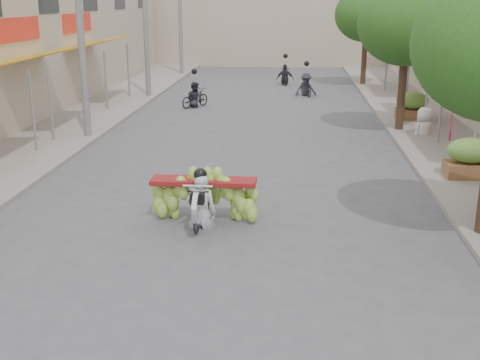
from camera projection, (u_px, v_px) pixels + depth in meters
name	position (u px, v px, depth m)	size (l,w,h in m)	color
ground	(181.00, 329.00, 8.75)	(120.00, 120.00, 0.00)	#545358
sidewalk_left	(74.00, 120.00, 23.61)	(4.00, 60.00, 0.12)	gray
sidewalk_right	(438.00, 126.00, 22.46)	(4.00, 60.00, 0.12)	gray
far_building	(273.00, 14.00, 43.97)	(20.00, 6.00, 7.00)	#B1A28C
utility_pole_mid	(79.00, 18.00, 19.47)	(0.60, 0.24, 8.00)	slate
utility_pole_far	(145.00, 12.00, 28.06)	(0.60, 0.24, 8.00)	slate
utility_pole_back	(180.00, 9.00, 36.64)	(0.60, 0.24, 8.00)	slate
street_tree_mid	(407.00, 24.00, 20.56)	(3.40, 3.40, 5.25)	#3A2719
street_tree_far	(367.00, 15.00, 32.00)	(3.40, 3.40, 5.25)	#3A2719
produce_crate_mid	(470.00, 155.00, 15.66)	(1.20, 0.88, 1.16)	brown
produce_crate_far	(412.00, 104.00, 23.29)	(1.20, 0.88, 1.16)	brown
banana_motorbike	(202.00, 191.00, 12.66)	(2.24, 1.79, 2.18)	black
market_umbrella	(457.00, 77.00, 16.75)	(2.60, 2.60, 1.84)	#B1172F
pedestrian	(425.00, 107.00, 20.66)	(1.04, 0.97, 1.82)	silver
bg_motorbike_a	(195.00, 90.00, 26.40)	(1.30, 1.55, 1.95)	black
bg_motorbike_b	(306.00, 79.00, 29.48)	(1.17, 1.74, 1.95)	black
bg_motorbike_c	(285.00, 70.00, 33.36)	(0.99, 1.53, 1.95)	black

